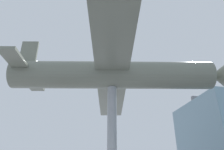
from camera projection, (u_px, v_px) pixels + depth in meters
name	position (u px, v px, depth m)	size (l,w,h in m)	color
support_pylon_central	(112.00, 148.00, 12.03)	(0.56, 0.56, 7.19)	#999EA3
suspended_airplane	(114.00, 75.00, 14.02)	(18.26, 14.16, 3.38)	slate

